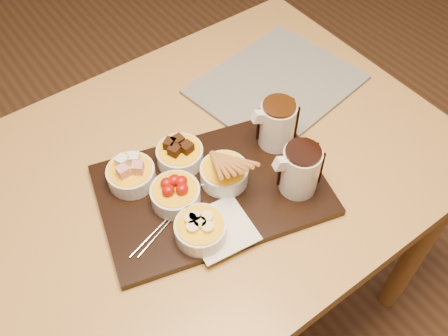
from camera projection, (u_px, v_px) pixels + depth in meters
ground at (199, 312)px, 1.66m from camera, size 5.00×5.00×0.00m
dining_table at (188, 200)px, 1.15m from camera, size 1.20×0.80×0.75m
serving_board at (212, 190)px, 1.04m from camera, size 0.52×0.41×0.02m
napkin at (220, 229)px, 0.97m from camera, size 0.13×0.13×0.00m
bowl_marshmallows at (131, 176)px, 1.03m from camera, size 0.10×0.10×0.04m
bowl_cake at (180, 156)px, 1.06m from camera, size 0.10×0.10×0.04m
bowl_strawberries at (175, 195)px, 1.00m from camera, size 0.10×0.10×0.04m
bowl_biscotti at (224, 174)px, 1.03m from camera, size 0.10×0.10×0.04m
bowl_bananas at (201, 230)px, 0.94m from camera, size 0.10×0.10×0.04m
pitcher_dark_chocolate at (300, 170)px, 0.99m from camera, size 0.10×0.10×0.11m
pitcher_milk_chocolate at (277, 125)px, 1.07m from camera, size 0.10×0.10×0.11m
fondue_skewers at (175, 211)px, 0.99m from camera, size 0.10×0.26×0.01m
newspaper at (276, 85)px, 1.25m from camera, size 0.42×0.36×0.01m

